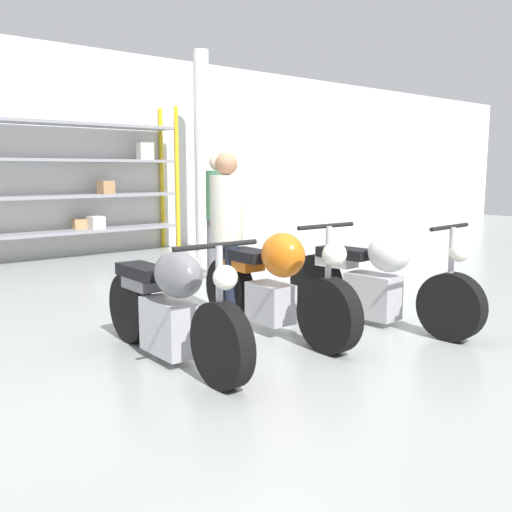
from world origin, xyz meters
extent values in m
plane|color=#9EA3A0|center=(0.00, 0.00, 0.00)|extent=(30.00, 30.00, 0.00)
cube|color=silver|center=(0.00, 6.18, 1.80)|extent=(30.00, 0.08, 3.60)
cylinder|color=gold|center=(2.43, 5.54, 1.32)|extent=(0.08, 0.08, 2.65)
cylinder|color=gold|center=(2.43, 6.09, 1.32)|extent=(0.08, 0.08, 2.65)
cube|color=gray|center=(0.43, 5.81, 0.45)|extent=(4.00, 0.55, 0.05)
cube|color=gray|center=(0.43, 5.81, 1.05)|extent=(4.00, 0.55, 0.05)
cube|color=gray|center=(0.43, 5.81, 1.65)|extent=(4.00, 0.55, 0.05)
cube|color=gray|center=(0.43, 5.81, 2.25)|extent=(4.00, 0.55, 0.05)
cube|color=silver|center=(1.90, 5.75, 1.83)|extent=(0.27, 0.21, 0.30)
cube|color=tan|center=(0.66, 5.92, 0.56)|extent=(0.22, 0.19, 0.17)
cube|color=silver|center=(0.87, 5.71, 0.59)|extent=(0.24, 0.30, 0.22)
cube|color=#A87F51|center=(1.11, 5.77, 1.19)|extent=(0.24, 0.26, 0.23)
cylinder|color=silver|center=(2.69, 5.09, 1.80)|extent=(0.28, 0.28, 3.60)
cylinder|color=black|center=(-1.12, -0.56, 0.30)|extent=(0.15, 0.61, 0.61)
cylinder|color=black|center=(-1.08, 0.81, 0.30)|extent=(0.15, 0.61, 0.61)
cube|color=#ADADB2|center=(-1.10, 0.18, 0.27)|extent=(0.25, 0.52, 0.43)
ellipsoid|color=slate|center=(-1.10, 0.01, 0.71)|extent=(0.31, 0.52, 0.35)
cube|color=black|center=(-1.09, 0.56, 0.66)|extent=(0.26, 0.57, 0.10)
cube|color=slate|center=(-1.09, 0.57, 0.57)|extent=(0.22, 0.40, 0.12)
cylinder|color=#ADADB2|center=(-1.12, -0.54, 0.64)|extent=(0.05, 0.05, 0.68)
sphere|color=silver|center=(-1.12, -0.61, 0.78)|extent=(0.17, 0.17, 0.17)
cylinder|color=black|center=(-1.12, -0.51, 0.99)|extent=(0.67, 0.06, 0.04)
cylinder|color=black|center=(0.01, -0.51, 0.31)|extent=(0.17, 0.63, 0.63)
cylinder|color=black|center=(0.06, 0.88, 0.31)|extent=(0.17, 0.63, 0.63)
cube|color=#ADADB2|center=(0.03, 0.23, 0.28)|extent=(0.29, 0.44, 0.36)
ellipsoid|color=orange|center=(0.03, 0.06, 0.74)|extent=(0.35, 0.46, 0.40)
cube|color=black|center=(0.05, 0.57, 0.68)|extent=(0.30, 0.52, 0.10)
cube|color=orange|center=(0.05, 0.64, 0.59)|extent=(0.25, 0.37, 0.12)
cylinder|color=#ADADB2|center=(0.01, -0.49, 0.68)|extent=(0.05, 0.05, 0.73)
sphere|color=silver|center=(0.00, -0.56, 0.82)|extent=(0.20, 0.20, 0.20)
cylinder|color=black|center=(0.01, -0.46, 1.04)|extent=(0.61, 0.06, 0.04)
cylinder|color=black|center=(1.08, -0.97, 0.30)|extent=(0.20, 0.61, 0.60)
cylinder|color=black|center=(0.97, 0.56, 0.30)|extent=(0.20, 0.61, 0.60)
cube|color=#ADADB2|center=(1.03, -0.15, 0.27)|extent=(0.31, 0.53, 0.43)
ellipsoid|color=silver|center=(1.04, -0.32, 0.71)|extent=(0.35, 0.45, 0.37)
cube|color=black|center=(1.00, 0.19, 0.66)|extent=(0.30, 0.58, 0.10)
cube|color=silver|center=(0.99, 0.29, 0.57)|extent=(0.25, 0.41, 0.12)
cylinder|color=#ADADB2|center=(1.08, -0.95, 0.65)|extent=(0.05, 0.05, 0.70)
sphere|color=silver|center=(1.09, -1.02, 0.79)|extent=(0.17, 0.17, 0.17)
cylinder|color=black|center=(1.08, -0.92, 1.00)|extent=(0.64, 0.08, 0.04)
cylinder|color=#1E2338|center=(0.00, 0.92, 0.40)|extent=(0.13, 0.13, 0.80)
cylinder|color=#1E2338|center=(-0.02, 0.74, 0.40)|extent=(0.13, 0.13, 0.80)
cylinder|color=beige|center=(-0.01, 0.83, 1.12)|extent=(0.36, 0.36, 0.64)
sphere|color=#9E7051|center=(-0.01, 0.83, 1.55)|extent=(0.22, 0.22, 0.22)
cylinder|color=#595960|center=(1.14, 2.68, 0.41)|extent=(0.13, 0.13, 0.83)
cylinder|color=#595960|center=(1.29, 2.57, 0.41)|extent=(0.13, 0.13, 0.83)
cylinder|color=#3F724C|center=(1.21, 2.62, 1.15)|extent=(0.45, 0.45, 0.65)
sphere|color=beige|center=(1.21, 2.62, 1.59)|extent=(0.22, 0.22, 0.22)
camera|label=1|loc=(-3.37, -3.57, 1.49)|focal=40.00mm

